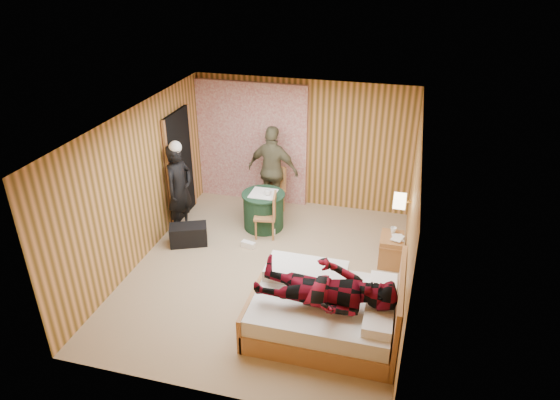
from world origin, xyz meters
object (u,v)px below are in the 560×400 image
(duffel_bag, at_px, (189,235))
(man_on_bed, at_px, (326,281))
(bed, at_px, (326,310))
(nightstand, at_px, (391,249))
(chair_near, at_px, (269,212))
(man_at_table, at_px, (273,170))
(wall_lamp, at_px, (400,201))
(chair_far, at_px, (273,186))
(woman_standing, at_px, (180,189))
(round_table, at_px, (264,210))

(duffel_bag, distance_m, man_on_bed, 3.30)
(bed, xyz_separation_m, nightstand, (0.75, 1.81, -0.04))
(chair_near, height_order, man_at_table, man_at_table)
(wall_lamp, height_order, bed, wall_lamp)
(wall_lamp, height_order, chair_far, wall_lamp)
(woman_standing, bearing_deg, round_table, -56.05)
(chair_near, relative_size, duffel_bag, 1.31)
(nightstand, xyz_separation_m, woman_standing, (-3.73, 0.13, 0.56))
(bed, bearing_deg, nightstand, 67.44)
(man_at_table, distance_m, man_on_bed, 3.66)
(chair_far, bearing_deg, nightstand, -16.58)
(round_table, bearing_deg, man_on_bed, -58.71)
(duffel_bag, distance_m, man_at_table, 2.02)
(man_at_table, height_order, man_on_bed, man_on_bed)
(woman_standing, bearing_deg, duffel_bag, -129.03)
(chair_far, distance_m, man_on_bed, 3.65)
(wall_lamp, xyz_separation_m, round_table, (-2.37, 0.90, -0.95))
(wall_lamp, xyz_separation_m, duffel_bag, (-3.47, 0.00, -1.12))
(bed, relative_size, nightstand, 3.78)
(wall_lamp, distance_m, man_at_table, 2.87)
(woman_standing, height_order, man_at_table, man_at_table)
(duffel_bag, bearing_deg, bed, -52.78)
(chair_far, relative_size, duffel_bag, 1.47)
(chair_far, xyz_separation_m, woman_standing, (-1.41, -1.09, 0.28))
(bed, bearing_deg, wall_lamp, 62.21)
(man_on_bed, bearing_deg, wall_lamp, 65.98)
(round_table, height_order, duffel_bag, round_table)
(woman_standing, distance_m, man_on_bed, 3.70)
(bed, distance_m, woman_standing, 3.59)
(man_on_bed, bearing_deg, man_at_table, 115.96)
(wall_lamp, bearing_deg, bed, -117.79)
(chair_far, bearing_deg, woman_standing, -131.03)
(bed, xyz_separation_m, chair_far, (-1.56, 3.03, 0.24))
(wall_lamp, relative_size, man_on_bed, 0.15)
(bed, height_order, chair_near, bed)
(woman_standing, relative_size, man_on_bed, 0.93)
(chair_far, height_order, man_on_bed, man_on_bed)
(bed, distance_m, chair_far, 3.42)
(wall_lamp, bearing_deg, woman_standing, 173.47)
(bed, relative_size, man_on_bed, 1.10)
(nightstand, relative_size, woman_standing, 0.32)
(nightstand, relative_size, chair_far, 0.56)
(duffel_bag, height_order, woman_standing, woman_standing)
(round_table, bearing_deg, bed, -56.74)
(round_table, distance_m, woman_standing, 1.55)
(bed, relative_size, chair_far, 2.10)
(wall_lamp, height_order, duffel_bag, wall_lamp)
(bed, bearing_deg, man_at_table, 117.29)
(man_at_table, bearing_deg, man_on_bed, 125.09)
(duffel_bag, xyz_separation_m, man_at_table, (1.09, 1.55, 0.68))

